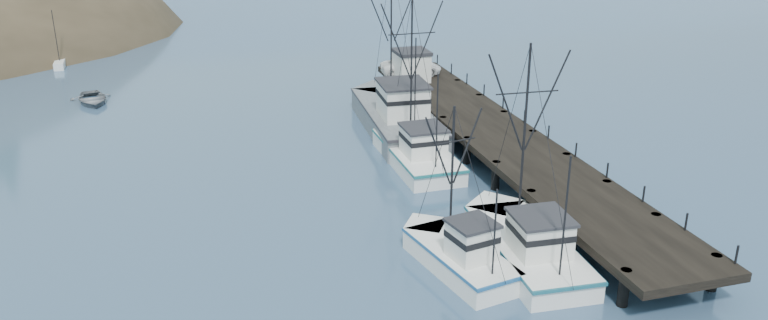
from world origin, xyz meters
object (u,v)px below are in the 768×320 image
work_vessel (396,115)px  motorboat (93,103)px  trawler_far (415,152)px  pier_shed (411,65)px  pier (500,138)px  trawler_mid (458,254)px  trawler_near (525,244)px  pickup_truck (411,67)px

work_vessel → motorboat: work_vessel is taller
trawler_far → pier_shed: bearing=72.7°
pier → trawler_mid: 16.86m
pier → motorboat: (-29.83, 23.92, -1.69)m
trawler_near → pickup_truck: size_ratio=2.13×
pier → work_vessel: bearing=120.9°
pickup_truck → motorboat: pickup_truck is taller
trawler_far → pickup_truck: (5.22, 16.73, 1.97)m
trawler_near → pickup_truck: trawler_near is taller
trawler_near → pier_shed: (3.47, 30.26, 2.60)m
trawler_near → trawler_far: bearing=94.3°
trawler_near → motorboat: bearing=123.2°
trawler_mid → pier_shed: bearing=76.1°
trawler_mid → work_vessel: bearing=80.8°
pier → trawler_mid: size_ratio=4.76×
pier → pier_shed: (-1.50, 16.13, 1.73)m
trawler_near → motorboat: (-24.85, 38.05, -0.82)m
pier → trawler_mid: (-9.00, -14.23, -0.87)m
pier → motorboat: 38.28m
pier → trawler_near: 15.00m
trawler_near → trawler_mid: trawler_near is taller
trawler_near → pier_shed: trawler_near is taller
pier_shed → pickup_truck: bearing=72.5°
work_vessel → pickup_truck: 10.28m
trawler_near → pier_shed: bearing=83.4°
trawler_far → pickup_truck: trawler_far is taller
pier → work_vessel: (-5.28, 8.83, -0.46)m
work_vessel → motorboat: (-24.55, 15.10, -1.23)m
pier_shed → motorboat: size_ratio=0.62×
trawler_far → pickup_truck: bearing=72.7°
pier_shed → trawler_far: bearing=-107.3°
pier → motorboat: pier is taller
pickup_truck → trawler_near: bearing=179.3°
trawler_mid → motorboat: (-20.83, 38.15, -0.82)m
trawler_far → motorboat: size_ratio=2.38×
trawler_mid → pier_shed: 31.38m
pier → trawler_mid: bearing=-122.3°
motorboat → trawler_mid: bearing=-70.9°
trawler_far → pier_shed: size_ratio=3.85×
trawler_far → work_vessel: work_vessel is taller
pickup_truck → trawler_far: bearing=169.1°
trawler_near → trawler_far: (-1.16, 15.40, 0.00)m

